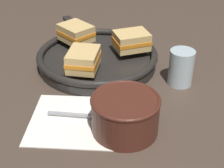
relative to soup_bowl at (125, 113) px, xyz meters
The scene contains 9 objects.
ground_plane 0.12m from the soup_bowl, 140.71° to the left, with size 4.00×4.00×0.00m, color #47382D.
napkin 0.11m from the soup_bowl, behind, with size 0.23×0.21×0.00m.
soup_bowl is the anchor object (origin of this frame).
spoon 0.07m from the soup_bowl, 157.29° to the left, with size 0.17×0.03×0.01m.
skillet 0.29m from the soup_bowl, 115.12° to the left, with size 0.34×0.42×0.04m.
sandwich_near_left 0.30m from the soup_bowl, 96.63° to the left, with size 0.12×0.11×0.05m.
sandwich_near_right 0.37m from the soup_bowl, 121.93° to the left, with size 0.12×0.11×0.05m.
sandwich_far_left 0.21m from the soup_bowl, 128.63° to the left, with size 0.08×0.09×0.05m.
drinking_glass 0.23m from the soup_bowl, 63.81° to the left, with size 0.06×0.06×0.09m.
Camera 1 is at (0.17, -0.62, 0.46)m, focal length 55.00 mm.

